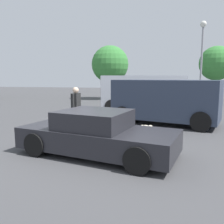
{
  "coord_description": "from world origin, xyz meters",
  "views": [
    {
      "loc": [
        1.83,
        -6.31,
        2.13
      ],
      "look_at": [
        0.16,
        1.88,
        0.9
      ],
      "focal_mm": 38.34,
      "sensor_mm": 36.0,
      "label": 1
    }
  ],
  "objects_px": {
    "sedan_foreground": "(97,134)",
    "pedestrian": "(76,105)",
    "van_white": "(142,91)",
    "light_post_mid": "(202,49)",
    "dog": "(147,128)",
    "suv_dark": "(166,100)"
  },
  "relations": [
    {
      "from": "suv_dark",
      "to": "pedestrian",
      "type": "relative_size",
      "value": 2.85
    },
    {
      "from": "dog",
      "to": "light_post_mid",
      "type": "distance_m",
      "value": 11.29
    },
    {
      "from": "dog",
      "to": "light_post_mid",
      "type": "relative_size",
      "value": 0.09
    },
    {
      "from": "suv_dark",
      "to": "pedestrian",
      "type": "distance_m",
      "value": 4.15
    },
    {
      "from": "sedan_foreground",
      "to": "pedestrian",
      "type": "height_order",
      "value": "pedestrian"
    },
    {
      "from": "sedan_foreground",
      "to": "dog",
      "type": "bearing_deg",
      "value": 77.05
    },
    {
      "from": "dog",
      "to": "van_white",
      "type": "bearing_deg",
      "value": 145.32
    },
    {
      "from": "sedan_foreground",
      "to": "suv_dark",
      "type": "relative_size",
      "value": 0.92
    },
    {
      "from": "pedestrian",
      "to": "light_post_mid",
      "type": "xyz_separation_m",
      "value": [
        6.06,
        9.98,
        3.12
      ]
    },
    {
      "from": "pedestrian",
      "to": "light_post_mid",
      "type": "bearing_deg",
      "value": 64.07
    },
    {
      "from": "sedan_foreground",
      "to": "dog",
      "type": "xyz_separation_m",
      "value": [
        1.23,
        2.48,
        -0.31
      ]
    },
    {
      "from": "light_post_mid",
      "to": "dog",
      "type": "bearing_deg",
      "value": -108.23
    },
    {
      "from": "suv_dark",
      "to": "light_post_mid",
      "type": "height_order",
      "value": "light_post_mid"
    },
    {
      "from": "dog",
      "to": "suv_dark",
      "type": "xyz_separation_m",
      "value": [
        0.69,
        2.39,
        0.84
      ]
    },
    {
      "from": "sedan_foreground",
      "to": "light_post_mid",
      "type": "xyz_separation_m",
      "value": [
        4.54,
        12.53,
        3.59
      ]
    },
    {
      "from": "suv_dark",
      "to": "light_post_mid",
      "type": "distance_m",
      "value": 8.67
    },
    {
      "from": "van_white",
      "to": "light_post_mid",
      "type": "relative_size",
      "value": 0.93
    },
    {
      "from": "sedan_foreground",
      "to": "pedestrian",
      "type": "bearing_deg",
      "value": 134.25
    },
    {
      "from": "suv_dark",
      "to": "pedestrian",
      "type": "bearing_deg",
      "value": -128.47
    },
    {
      "from": "sedan_foreground",
      "to": "van_white",
      "type": "distance_m",
      "value": 9.47
    },
    {
      "from": "sedan_foreground",
      "to": "light_post_mid",
      "type": "bearing_deg",
      "value": 83.55
    },
    {
      "from": "van_white",
      "to": "suv_dark",
      "type": "distance_m",
      "value": 4.79
    }
  ]
}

